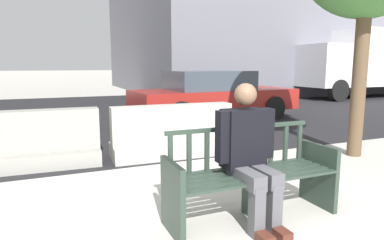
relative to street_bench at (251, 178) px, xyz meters
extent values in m
cube|color=black|center=(-0.58, 8.09, -0.39)|extent=(120.00, 12.00, 0.01)
cube|color=#28382D|center=(-0.82, -0.03, -0.07)|extent=(0.05, 0.51, 0.66)
cube|color=#28382D|center=(0.82, -0.02, -0.07)|extent=(0.05, 0.51, 0.66)
cube|color=#28382D|center=(0.00, -0.03, -0.17)|extent=(0.04, 0.32, 0.45)
cube|color=#28382D|center=(0.00, -0.26, 0.05)|extent=(1.60, 0.08, 0.02)
cube|color=#28382D|center=(0.00, -0.14, 0.05)|extent=(1.60, 0.08, 0.02)
cube|color=#28382D|center=(0.00, -0.03, 0.05)|extent=(1.60, 0.08, 0.02)
cube|color=#28382D|center=(0.00, 0.09, 0.05)|extent=(1.60, 0.08, 0.02)
cube|color=#28382D|center=(0.00, 0.20, 0.05)|extent=(1.60, 0.08, 0.02)
cube|color=#28382D|center=(0.00, 0.21, 0.46)|extent=(1.60, 0.04, 0.04)
cube|color=#28382D|center=(-0.75, 0.21, 0.25)|extent=(0.04, 0.03, 0.38)
cube|color=#28382D|center=(-0.56, 0.21, 0.25)|extent=(0.04, 0.03, 0.38)
cube|color=#28382D|center=(-0.38, 0.21, 0.25)|extent=(0.04, 0.03, 0.38)
cube|color=#28382D|center=(-0.19, 0.21, 0.25)|extent=(0.04, 0.03, 0.38)
cube|color=#28382D|center=(0.00, 0.21, 0.25)|extent=(0.04, 0.03, 0.38)
cube|color=#28382D|center=(0.19, 0.21, 0.25)|extent=(0.04, 0.03, 0.38)
cube|color=#28382D|center=(0.37, 0.22, 0.25)|extent=(0.04, 0.03, 0.38)
cube|color=#28382D|center=(0.56, 0.22, 0.25)|extent=(0.04, 0.03, 0.38)
cube|color=#28382D|center=(0.75, 0.22, 0.25)|extent=(0.04, 0.03, 0.38)
cube|color=#28382D|center=(-0.82, -0.05, 0.25)|extent=(0.05, 0.46, 0.03)
cube|color=#28382D|center=(0.82, -0.04, 0.25)|extent=(0.05, 0.46, 0.03)
cube|color=black|center=(-0.07, 0.04, 0.39)|extent=(0.40, 0.24, 0.56)
sphere|color=brown|center=(-0.07, 0.02, 0.81)|extent=(0.21, 0.21, 0.21)
cube|color=#4C4C51|center=(-0.16, -0.18, 0.08)|extent=(0.14, 0.44, 0.14)
cube|color=#4C4C51|center=(0.02, -0.18, 0.08)|extent=(0.14, 0.44, 0.14)
cube|color=#4C4C51|center=(-0.16, -0.35, -0.17)|extent=(0.11, 0.11, 0.45)
cube|color=#4C4C51|center=(0.02, -0.35, -0.17)|extent=(0.11, 0.11, 0.45)
cube|color=#4C2319|center=(-0.16, -0.43, -0.36)|extent=(0.11, 0.26, 0.08)
cube|color=#4C2319|center=(0.02, -0.43, -0.36)|extent=(0.11, 0.26, 0.08)
cube|color=black|center=(-0.32, 0.01, 0.43)|extent=(0.09, 0.12, 0.48)
cube|color=black|center=(0.17, 0.01, 0.43)|extent=(0.09, 0.12, 0.48)
cube|color=#ADA89E|center=(0.10, 2.50, -0.28)|extent=(2.02, 0.74, 0.24)
cube|color=#ADA89E|center=(0.10, 2.50, 0.14)|extent=(2.01, 0.36, 0.60)
cube|color=gray|center=(-2.07, 2.66, -0.28)|extent=(2.03, 0.77, 0.24)
cube|color=gray|center=(-2.07, 2.66, 0.14)|extent=(2.01, 0.39, 0.60)
cylinder|color=brown|center=(2.85, 1.33, 0.94)|extent=(0.22, 0.22, 2.66)
cube|color=maroon|center=(2.47, 5.74, 0.14)|extent=(4.58, 2.00, 0.56)
cube|color=#38424C|center=(2.29, 5.73, 0.68)|extent=(2.24, 1.66, 0.50)
cylinder|color=black|center=(3.82, 6.64, -0.08)|extent=(0.65, 0.25, 0.64)
cylinder|color=black|center=(3.91, 4.98, -0.08)|extent=(0.65, 0.25, 0.64)
cylinder|color=black|center=(1.03, 6.49, -0.08)|extent=(0.65, 0.25, 0.64)
cylinder|color=black|center=(1.12, 4.83, -0.08)|extent=(0.65, 0.25, 0.64)
cube|color=silver|center=(9.43, 8.88, 1.05)|extent=(2.02, 2.21, 1.80)
cube|color=silver|center=(12.83, 8.86, 1.40)|extent=(4.82, 2.24, 2.50)
cylinder|color=black|center=(9.22, 7.86, 0.05)|extent=(0.90, 0.29, 0.90)
cylinder|color=black|center=(9.23, 9.90, 0.05)|extent=(0.90, 0.29, 0.90)
camera|label=1|loc=(-1.76, -2.70, 1.08)|focal=32.00mm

